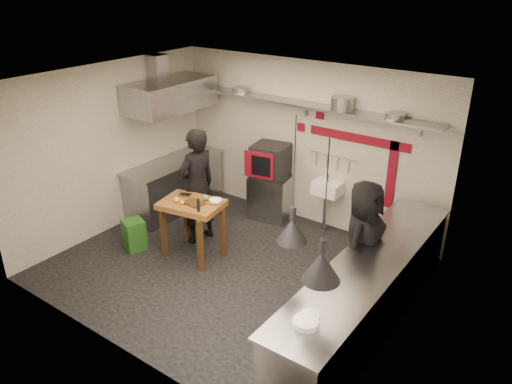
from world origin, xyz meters
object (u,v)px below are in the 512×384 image
Objects in this scene: oven_stand at (272,196)px; green_bin at (134,235)px; chef_left at (197,186)px; combi_oven at (270,161)px; prep_table at (193,229)px; chef_right at (363,242)px.

green_bin is at bearing -126.59° from oven_stand.
chef_left is at bearing 53.39° from green_bin.
prep_table is at bearing -107.47° from combi_oven.
prep_table reaches higher than green_bin.
chef_right is at bearing 14.80° from green_bin.
chef_right is (3.46, 0.91, 0.60)m from green_bin.
oven_stand is 1.84m from prep_table.
prep_table is at bearing 42.65° from chef_left.
combi_oven is at bearing 60.12° from chef_right.
oven_stand is 0.69m from combi_oven.
green_bin is at bearing -127.39° from combi_oven.
prep_table is 0.71m from chef_left.
prep_table is (-0.23, -1.82, 0.06)m from oven_stand.
chef_left is at bearing 112.00° from prep_table.
prep_table is at bearing 99.73° from chef_right.
prep_table is at bearing 24.48° from green_bin.
combi_oven is 0.63× the size of prep_table.
chef_left is at bearing -119.65° from oven_stand.
prep_table is 0.48× the size of chef_left.
chef_right is (2.32, -1.26, -0.24)m from combi_oven.
oven_stand is 0.47× the size of chef_right.
oven_stand is at bearing 59.04° from chef_right.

